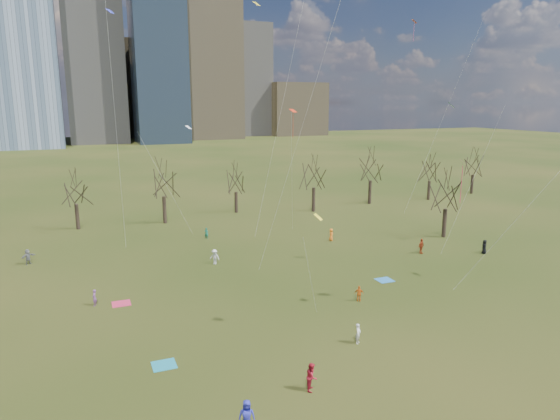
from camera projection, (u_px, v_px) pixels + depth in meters
name	position (u px, v px, depth m)	size (l,w,h in m)	color
ground	(336.00, 323.00, 40.48)	(500.00, 500.00, 0.00)	black
downtown_skyline	(106.00, 53.00, 221.91)	(212.50, 78.00, 118.00)	slate
bare_tree_row	(214.00, 182.00, 72.83)	(113.04, 29.80, 9.50)	black
blanket_teal	(164.00, 365.00, 33.97)	(1.60, 1.50, 0.03)	teal
blanket_navy	(385.00, 280.00, 50.23)	(1.60, 1.50, 0.03)	#2873BA
blanket_crimson	(121.00, 304.00, 44.35)	(1.60, 1.50, 0.03)	#C7274C
person_0	(247.00, 416.00, 26.93)	(0.91, 0.59, 1.87)	#272AA9
person_1	(358.00, 333.00, 36.95)	(0.56, 0.37, 1.53)	white
person_2	(312.00, 377.00, 30.89)	(0.87, 0.68, 1.80)	#AD182A
person_4	(359.00, 294.00, 44.75)	(0.85, 0.36, 1.46)	orange
person_6	(484.00, 247.00, 58.90)	(0.83, 0.54, 1.69)	black
person_7	(94.00, 298.00, 43.79)	(0.54, 0.36, 1.48)	#834993
person_9	(215.00, 257.00, 55.07)	(1.09, 0.63, 1.68)	silver
person_10	(421.00, 246.00, 58.93)	(1.06, 0.44, 1.81)	#A03616
person_11	(28.00, 257.00, 55.02)	(1.60, 0.51, 1.73)	slate
person_12	(331.00, 235.00, 64.42)	(0.79, 0.51, 1.61)	orange
person_13	(206.00, 233.00, 65.47)	(0.53, 0.35, 1.46)	#176A54
kites_airborne	(271.00, 130.00, 51.22)	(67.19, 33.34, 36.41)	yellow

